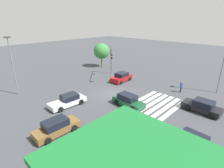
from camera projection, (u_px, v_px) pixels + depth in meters
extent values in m
plane|color=#3D3F44|center=(112.00, 93.00, 26.89)|extent=(136.66, 136.66, 0.00)
cube|color=silver|center=(167.00, 115.00, 20.90)|extent=(10.48, 0.60, 0.01)
cube|color=silver|center=(160.00, 112.00, 21.52)|extent=(10.48, 0.60, 0.01)
cube|color=silver|center=(153.00, 109.00, 22.14)|extent=(10.48, 0.60, 0.01)
cube|color=silver|center=(147.00, 107.00, 22.75)|extent=(10.48, 0.60, 0.01)
cube|color=silver|center=(141.00, 104.00, 23.37)|extent=(10.48, 0.60, 0.01)
cube|color=silver|center=(135.00, 102.00, 23.99)|extent=(10.48, 0.60, 0.01)
cylinder|color=#47474C|center=(111.00, 60.00, 35.65)|extent=(0.18, 0.18, 5.68)
cylinder|color=#47474C|center=(111.00, 50.00, 31.50)|extent=(4.98, 4.98, 0.12)
cube|color=black|center=(111.00, 52.00, 32.97)|extent=(0.40, 0.40, 0.84)
sphere|color=red|center=(111.00, 52.00, 32.82)|extent=(0.16, 0.16, 0.16)
cube|color=black|center=(112.00, 56.00, 28.75)|extent=(0.40, 0.40, 0.84)
sphere|color=gold|center=(112.00, 57.00, 28.60)|extent=(0.16, 0.16, 0.16)
cube|color=silver|center=(68.00, 102.00, 22.94)|extent=(4.94, 2.02, 0.61)
cube|color=black|center=(70.00, 97.00, 22.96)|extent=(2.14, 1.73, 0.68)
cylinder|color=black|center=(61.00, 110.00, 21.38)|extent=(0.68, 0.24, 0.67)
cylinder|color=black|center=(54.00, 104.00, 22.65)|extent=(0.68, 0.24, 0.67)
cylinder|color=black|center=(81.00, 102.00, 23.34)|extent=(0.68, 0.24, 0.67)
cylinder|color=black|center=(74.00, 98.00, 24.61)|extent=(0.68, 0.24, 0.67)
cube|color=#144728|center=(196.00, 148.00, 14.82)|extent=(2.22, 4.31, 0.60)
cube|color=black|center=(193.00, 139.00, 14.84)|extent=(1.89, 2.25, 0.75)
cylinder|color=black|center=(217.00, 152.00, 14.61)|extent=(0.26, 0.62, 0.61)
cylinder|color=black|center=(207.00, 164.00, 13.34)|extent=(0.26, 0.62, 0.61)
cylinder|color=black|center=(186.00, 137.00, 16.41)|extent=(0.26, 0.62, 0.61)
cylinder|color=black|center=(176.00, 147.00, 15.14)|extent=(0.26, 0.62, 0.61)
cube|color=maroon|center=(121.00, 78.00, 31.96)|extent=(4.39, 2.14, 0.77)
cube|color=black|center=(122.00, 74.00, 31.75)|extent=(2.22, 1.82, 0.68)
cylinder|color=black|center=(121.00, 83.00, 30.51)|extent=(0.63, 0.26, 0.62)
cylinder|color=black|center=(113.00, 80.00, 31.69)|extent=(0.63, 0.26, 0.62)
cylinder|color=black|center=(130.00, 79.00, 32.40)|extent=(0.63, 0.26, 0.62)
cylinder|color=black|center=(122.00, 77.00, 33.58)|extent=(0.63, 0.26, 0.62)
cube|color=#144728|center=(128.00, 102.00, 22.79)|extent=(1.85, 4.48, 0.70)
cube|color=black|center=(128.00, 97.00, 22.67)|extent=(1.60, 2.45, 0.70)
cylinder|color=black|center=(141.00, 105.00, 22.48)|extent=(0.25, 0.70, 0.69)
cylinder|color=black|center=(132.00, 109.00, 21.38)|extent=(0.25, 0.70, 0.69)
cylinder|color=black|center=(125.00, 98.00, 24.34)|extent=(0.25, 0.70, 0.69)
cylinder|color=black|center=(116.00, 102.00, 23.24)|extent=(0.25, 0.70, 0.69)
cube|color=black|center=(201.00, 108.00, 21.46)|extent=(2.01, 4.48, 0.67)
cube|color=black|center=(204.00, 103.00, 21.10)|extent=(1.75, 2.22, 0.68)
cylinder|color=black|center=(187.00, 108.00, 21.82)|extent=(0.24, 0.71, 0.70)
cylinder|color=black|center=(193.00, 103.00, 23.06)|extent=(0.24, 0.71, 0.70)
cylinder|color=black|center=(210.00, 116.00, 19.98)|extent=(0.24, 0.71, 0.70)
cylinder|color=black|center=(216.00, 110.00, 21.22)|extent=(0.24, 0.71, 0.70)
cube|color=brown|center=(57.00, 129.00, 17.31)|extent=(4.57, 1.74, 0.67)
cube|color=black|center=(55.00, 123.00, 17.00)|extent=(2.37, 1.54, 0.70)
cylinder|color=black|center=(65.00, 122.00, 18.89)|extent=(0.66, 0.23, 0.66)
cylinder|color=black|center=(74.00, 128.00, 17.75)|extent=(0.66, 0.23, 0.66)
cylinder|color=black|center=(40.00, 133.00, 17.01)|extent=(0.66, 0.23, 0.66)
cylinder|color=black|center=(48.00, 141.00, 15.87)|extent=(0.66, 0.23, 0.66)
cube|color=silver|center=(133.00, 165.00, 8.35)|extent=(7.09, 7.09, 0.35)
cube|color=#196B2D|center=(133.00, 159.00, 8.22)|extent=(7.23, 7.23, 0.36)
cylinder|color=silver|center=(125.00, 150.00, 12.40)|extent=(0.36, 0.36, 4.04)
cylinder|color=#232842|center=(181.00, 90.00, 27.03)|extent=(0.14, 0.14, 0.87)
cylinder|color=#232842|center=(180.00, 90.00, 27.18)|extent=(0.14, 0.14, 0.87)
cube|color=#284C93|center=(181.00, 85.00, 26.84)|extent=(0.41, 0.41, 0.69)
sphere|color=#8C6647|center=(182.00, 82.00, 26.67)|extent=(0.24, 0.24, 0.24)
cylinder|color=slate|center=(222.00, 67.00, 25.74)|extent=(0.16, 0.16, 8.08)
cylinder|color=slate|center=(13.00, 68.00, 25.04)|extent=(0.16, 0.16, 8.33)
cube|color=#333338|center=(7.00, 37.00, 23.55)|extent=(0.80, 0.36, 0.20)
cylinder|color=brown|center=(102.00, 62.00, 41.45)|extent=(0.26, 0.26, 2.22)
sphere|color=#337F38|center=(101.00, 51.00, 40.52)|extent=(3.61, 3.61, 3.61)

